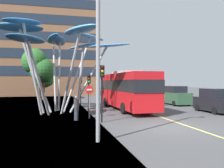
% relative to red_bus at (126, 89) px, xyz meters
% --- Properties ---
extents(ground, '(120.00, 240.00, 0.10)m').
position_rel_red_bus_xyz_m(ground, '(-0.89, -9.25, -2.08)').
color(ground, '#4C4C4F').
extents(red_bus, '(2.96, 11.26, 3.73)m').
position_rel_red_bus_xyz_m(red_bus, '(0.00, 0.00, 0.00)').
color(red_bus, red).
rests_on(red_bus, ground).
extents(leaf_sculpture, '(12.61, 11.88, 8.30)m').
position_rel_red_bus_xyz_m(leaf_sculpture, '(-6.86, -0.84, 4.34)').
color(leaf_sculpture, '#9EA0A5').
rests_on(leaf_sculpture, ground).
extents(traffic_light_kerb_near, '(0.28, 0.42, 3.77)m').
position_rel_red_bus_xyz_m(traffic_light_kerb_near, '(-3.63, -6.71, 0.69)').
color(traffic_light_kerb_near, black).
rests_on(traffic_light_kerb_near, ground).
extents(traffic_light_kerb_far, '(0.28, 0.42, 3.36)m').
position_rel_red_bus_xyz_m(traffic_light_kerb_far, '(-3.77, -1.23, 0.40)').
color(traffic_light_kerb_far, black).
rests_on(traffic_light_kerb_far, ground).
extents(traffic_light_island_mid, '(0.28, 0.42, 3.33)m').
position_rel_red_bus_xyz_m(traffic_light_island_mid, '(-3.93, 4.55, 0.38)').
color(traffic_light_island_mid, black).
rests_on(traffic_light_island_mid, ground).
extents(car_parked_mid, '(1.99, 3.99, 2.09)m').
position_rel_red_bus_xyz_m(car_parked_mid, '(7.00, -3.80, -1.06)').
color(car_parked_mid, black).
rests_on(car_parked_mid, ground).
extents(car_parked_far, '(2.04, 4.37, 2.20)m').
position_rel_red_bus_xyz_m(car_parked_far, '(7.06, 3.31, -1.00)').
color(car_parked_far, '#2D5138').
rests_on(car_parked_far, ground).
extents(car_side_street, '(2.07, 4.44, 2.04)m').
position_rel_red_bus_xyz_m(car_side_street, '(6.78, 10.06, -1.07)').
color(car_side_street, gray).
rests_on(car_side_street, ground).
extents(street_lamp, '(1.33, 0.44, 8.56)m').
position_rel_red_bus_xyz_m(street_lamp, '(-4.48, -11.61, 3.30)').
color(street_lamp, gray).
rests_on(street_lamp, ground).
extents(tree_pavement_near, '(4.72, 4.78, 7.58)m').
position_rel_red_bus_xyz_m(tree_pavement_near, '(-9.12, 14.49, 2.83)').
color(tree_pavement_near, brown).
rests_on(tree_pavement_near, ground).
extents(tree_pavement_far, '(4.30, 4.80, 6.51)m').
position_rel_red_bus_xyz_m(tree_pavement_far, '(-8.77, 17.45, 2.12)').
color(tree_pavement_far, brown).
rests_on(tree_pavement_far, ground).
extents(pedestrian, '(0.34, 0.34, 1.71)m').
position_rel_red_bus_xyz_m(pedestrian, '(-5.21, -5.41, -1.18)').
color(pedestrian, '#2D3342').
rests_on(pedestrian, ground).
extents(no_entry_sign, '(0.60, 0.12, 2.41)m').
position_rel_red_bus_xyz_m(no_entry_sign, '(-4.21, -4.78, -0.42)').
color(no_entry_sign, gray).
rests_on(no_entry_sign, ground).
extents(backdrop_building, '(24.03, 14.17, 19.44)m').
position_rel_red_bus_xyz_m(backdrop_building, '(-10.23, 30.82, 7.69)').
color(backdrop_building, brown).
rests_on(backdrop_building, ground).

